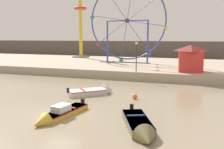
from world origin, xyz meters
name	(u,v)px	position (x,y,z in m)	size (l,w,h in m)	color
ground_plane	(61,113)	(0.00, 0.00, 0.00)	(240.00, 240.00, 0.00)	gray
quay_promenade	(139,66)	(0.00, 25.57, 0.55)	(110.00, 22.30, 1.10)	tan
distant_town_skyline	(160,49)	(0.00, 50.65, 2.20)	(140.00, 3.00, 4.40)	#564C47
motorboat_pale_grey	(95,91)	(0.05, 6.26, 0.27)	(4.23, 4.06, 1.46)	silver
motorboat_mustard_yellow	(58,115)	(0.41, -1.08, 0.25)	(1.86, 5.25, 1.17)	gold
motorboat_olive_wood	(140,127)	(6.21, -1.59, 0.28)	(3.21, 4.99, 1.26)	olive
ferris_wheel_blue_frame	(127,22)	(-2.21, 25.39, 7.96)	(13.36, 1.20, 13.68)	#334CA8
drop_tower_yellow_tower	(80,22)	(-14.64, 32.75, 8.71)	(2.80, 2.80, 15.94)	gold
carnival_booth_red_striped	(191,58)	(8.41, 17.42, 2.86)	(3.43, 3.40, 3.40)	red
promenade_lamp_near	(136,52)	(1.90, 15.23, 3.56)	(0.32, 0.32, 3.74)	#2D2D33
mooring_buoy_orange	(135,96)	(4.10, 5.68, 0.22)	(0.44, 0.44, 0.44)	orange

